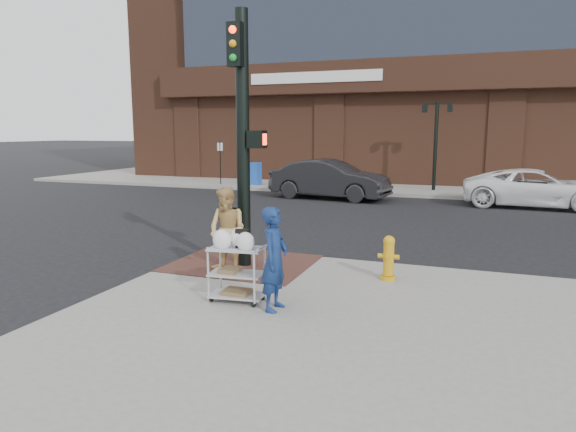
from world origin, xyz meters
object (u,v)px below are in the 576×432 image
at_px(lamp_post, 436,136).
at_px(woman_blue, 275,259).
at_px(traffic_signal_pole, 243,132).
at_px(sedan_dark, 330,179).
at_px(utility_cart, 237,269).
at_px(pedestrian_tan, 227,230).
at_px(minivan_white, 536,188).
at_px(fire_hydrant, 389,257).

relative_size(lamp_post, woman_blue, 2.50).
relative_size(traffic_signal_pole, sedan_dark, 1.00).
relative_size(woman_blue, utility_cart, 1.34).
distance_m(traffic_signal_pole, pedestrian_tan, 1.94).
relative_size(sedan_dark, minivan_white, 0.97).
distance_m(woman_blue, minivan_white, 15.06).
relative_size(lamp_post, traffic_signal_pole, 0.80).
xyz_separation_m(woman_blue, utility_cart, (-0.71, 0.15, -0.26)).
height_order(sedan_dark, minivan_white, sedan_dark).
height_order(pedestrian_tan, fire_hydrant, pedestrian_tan).
height_order(traffic_signal_pole, utility_cart, traffic_signal_pole).
xyz_separation_m(pedestrian_tan, fire_hydrant, (3.02, 0.53, -0.40)).
xyz_separation_m(traffic_signal_pole, fire_hydrant, (2.90, -0.00, -2.26)).
distance_m(traffic_signal_pole, fire_hydrant, 3.68).
relative_size(woman_blue, fire_hydrant, 1.92).
height_order(lamp_post, traffic_signal_pole, traffic_signal_pole).
bearing_deg(lamp_post, fire_hydrant, -88.39).
relative_size(woman_blue, sedan_dark, 0.32).
height_order(woman_blue, sedan_dark, woman_blue).
distance_m(traffic_signal_pole, utility_cart, 3.08).
xyz_separation_m(pedestrian_tan, utility_cart, (0.93, -1.52, -0.29)).
relative_size(pedestrian_tan, sedan_dark, 0.33).
relative_size(sedan_dark, utility_cart, 4.21).
bearing_deg(sedan_dark, woman_blue, -160.69).
relative_size(lamp_post, pedestrian_tan, 2.42).
relative_size(lamp_post, sedan_dark, 0.80).
xyz_separation_m(sedan_dark, utility_cart, (2.31, -13.72, -0.14)).
bearing_deg(traffic_signal_pole, sedan_dark, 97.31).
bearing_deg(lamp_post, utility_cart, -95.48).
xyz_separation_m(traffic_signal_pole, sedan_dark, (-1.50, 11.66, -2.00)).
distance_m(woman_blue, pedestrian_tan, 2.35).
bearing_deg(woman_blue, traffic_signal_pole, 35.53).
xyz_separation_m(traffic_signal_pole, woman_blue, (1.53, -2.21, -1.88)).
bearing_deg(minivan_white, pedestrian_tan, 154.56).
relative_size(traffic_signal_pole, minivan_white, 0.97).
height_order(pedestrian_tan, minivan_white, pedestrian_tan).
bearing_deg(lamp_post, minivan_white, -38.97).
bearing_deg(fire_hydrant, traffic_signal_pole, 179.91).
bearing_deg(minivan_white, fire_hydrant, 165.73).
height_order(traffic_signal_pole, woman_blue, traffic_signal_pole).
bearing_deg(fire_hydrant, woman_blue, -121.87).
relative_size(pedestrian_tan, minivan_white, 0.32).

